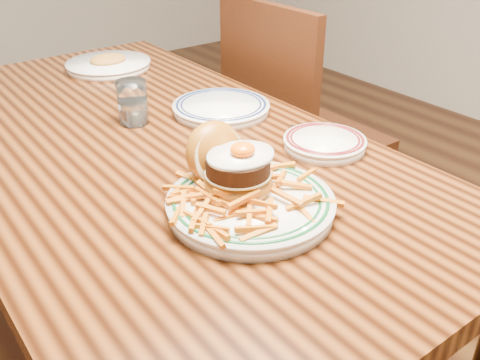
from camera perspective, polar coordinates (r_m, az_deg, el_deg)
table at (r=1.31m, az=-9.90°, el=0.80°), size 0.85×1.60×0.75m
chair_right at (r=1.88m, az=5.71°, el=5.17°), size 0.45×0.45×0.97m
main_plate at (r=0.97m, az=0.47°, el=-1.00°), size 0.31×0.31×0.15m
side_plate at (r=1.22m, az=9.01°, el=4.01°), size 0.19×0.20×0.03m
rear_plate at (r=1.40m, az=-2.03°, el=7.77°), size 0.25×0.25×0.03m
water_glass at (r=1.35m, az=-11.36°, el=7.86°), size 0.07×0.07×0.11m
far_plate at (r=1.80m, az=-13.85°, el=11.90°), size 0.27×0.27×0.05m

